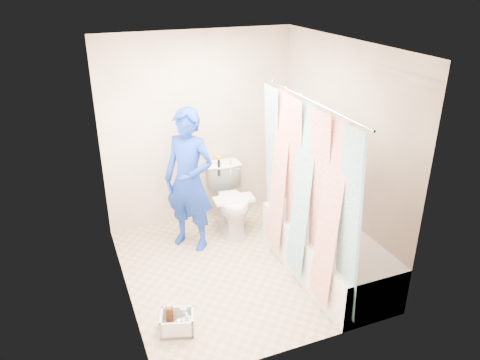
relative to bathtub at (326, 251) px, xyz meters
name	(u,v)px	position (x,y,z in m)	size (l,w,h in m)	color
floor	(238,268)	(-0.85, 0.43, -0.27)	(2.60, 2.60, 0.00)	tan
ceiling	(238,45)	(-0.85, 0.43, 2.13)	(2.40, 2.60, 0.02)	white
wall_back	(199,130)	(-0.85, 1.73, 0.93)	(2.40, 0.02, 2.40)	beige
wall_front	(301,230)	(-0.85, -0.88, 0.93)	(2.40, 0.02, 2.40)	beige
wall_left	(116,188)	(-2.05, 0.43, 0.93)	(0.02, 2.60, 2.40)	beige
wall_right	(340,152)	(0.35, 0.43, 0.93)	(0.02, 2.60, 2.40)	beige
bathtub	(326,251)	(0.00, 0.00, 0.00)	(0.70, 1.75, 0.50)	silver
curtain_rod	(309,100)	(-0.33, 0.00, 1.68)	(0.02, 0.02, 1.90)	silver
shower_curtain	(303,193)	(-0.33, 0.00, 0.75)	(0.06, 1.75, 1.80)	white
toilet	(231,200)	(-0.61, 1.27, 0.13)	(0.45, 0.78, 0.80)	white
tank_lid	(234,199)	(-0.62, 1.15, 0.20)	(0.49, 0.21, 0.04)	white
tank_internals	(222,165)	(-0.64, 1.49, 0.52)	(0.20, 0.06, 0.26)	black
plumber	(189,181)	(-1.18, 1.09, 0.57)	(0.61, 0.40, 1.68)	#102AA8
cleaning_caddy	(178,323)	(-1.72, -0.28, -0.18)	(0.36, 0.32, 0.23)	silver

